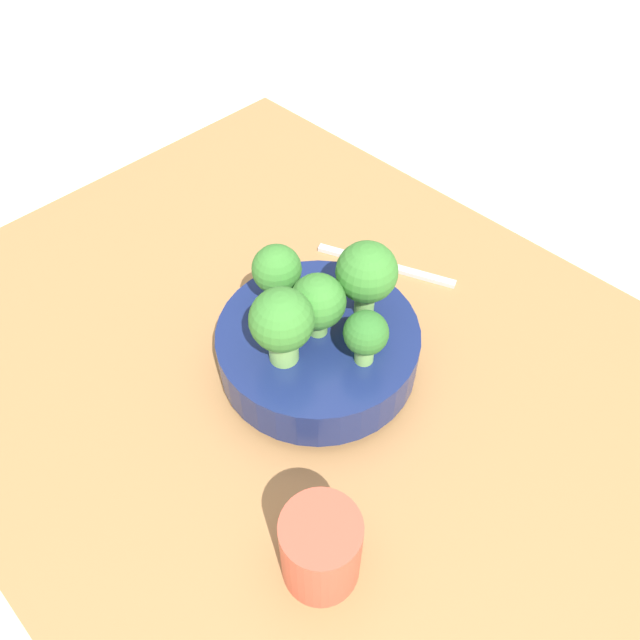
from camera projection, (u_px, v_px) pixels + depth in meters
ground_plane at (315, 390)px, 0.72m from camera, size 6.00×6.00×0.00m
table at (315, 381)px, 0.71m from camera, size 0.96×0.72×0.04m
bowl at (320, 349)px, 0.67m from camera, size 0.21×0.21×0.06m
broccoli_floret_back at (285, 325)px, 0.58m from camera, size 0.06×0.06×0.09m
broccoli_floret_center at (320, 304)px, 0.61m from camera, size 0.06×0.06×0.07m
broccoli_floret_front at (367, 274)px, 0.62m from camera, size 0.06×0.06×0.09m
broccoli_floret_right at (277, 273)px, 0.64m from camera, size 0.05×0.05×0.08m
broccoli_floret_left at (366, 335)px, 0.59m from camera, size 0.04×0.04×0.06m
cup at (321, 549)px, 0.52m from camera, size 0.07×0.07×0.09m
fork at (385, 265)px, 0.80m from camera, size 0.17×0.08×0.01m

